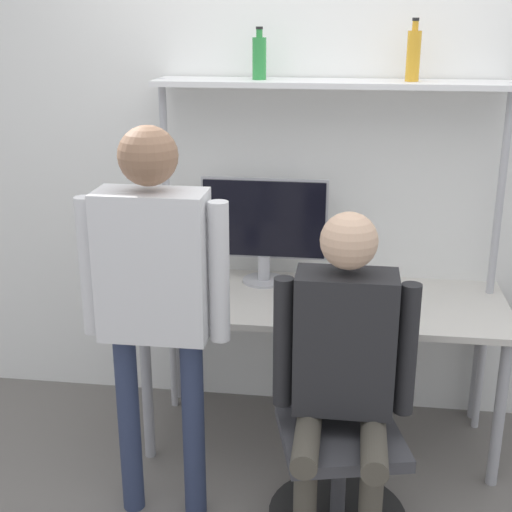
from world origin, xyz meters
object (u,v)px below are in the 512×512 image
monitor (264,224)px  laptop (333,301)px  bottle_green (259,57)px  person_standing (154,281)px  person_seated (344,356)px  cell_phone (386,313)px  bottle_amber (413,55)px  office_chair (337,463)px

monitor → laptop: 0.55m
bottle_green → person_standing: bearing=-109.1°
monitor → person_seated: person_seated is taller
monitor → person_seated: 0.98m
person_standing → cell_phone: bearing=29.4°
person_seated → bottle_amber: (0.24, 0.84, 1.05)m
cell_phone → bottle_amber: bearing=78.4°
monitor → bottle_amber: 1.03m
cell_phone → laptop: bearing=-176.3°
person_seated → bottle_amber: bottle_amber is taller
monitor → laptop: (0.35, -0.35, -0.24)m
laptop → bottle_green: (-0.38, 0.34, 1.02)m
cell_phone → person_seated: (-0.17, -0.51, 0.03)m
person_standing → bottle_amber: bottle_amber is taller
monitor → cell_phone: 0.73m
laptop → monitor: bearing=135.2°
person_seated → bottle_green: 1.40m
office_chair → laptop: bearing=96.1°
person_seated → person_standing: size_ratio=0.82×
person_standing → bottle_green: bearing=70.9°
monitor → office_chair: size_ratio=0.69×
monitor → person_standing: 0.90m
cell_phone → office_chair: (-0.18, -0.47, -0.47)m
monitor → person_seated: (0.41, -0.85, -0.26)m
bottle_amber → monitor: bearing=179.5°
bottle_amber → person_seated: bearing=-106.0°
person_seated → bottle_amber: bearing=74.0°
cell_phone → bottle_amber: bottle_amber is taller
person_seated → bottle_green: bottle_green is taller
bottle_green → person_seated: bearing=-62.8°
person_standing → bottle_amber: size_ratio=6.07×
laptop → bottle_amber: bearing=48.9°
person_standing → laptop: bearing=36.4°
office_chair → person_seated: (0.01, -0.05, 0.50)m
cell_phone → bottle_amber: size_ratio=0.56×
monitor → bottle_amber: (0.65, -0.01, 0.80)m
office_chair → cell_phone: bearing=68.5°
cell_phone → bottle_green: (-0.61, 0.33, 1.07)m
person_seated → bottle_green: size_ratio=5.76×
monitor → office_chair: monitor is taller
office_chair → monitor: bearing=116.5°
cell_phone → person_standing: 1.07m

